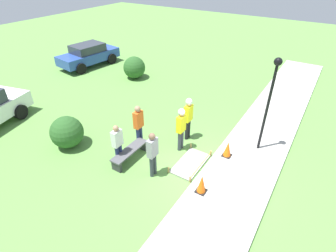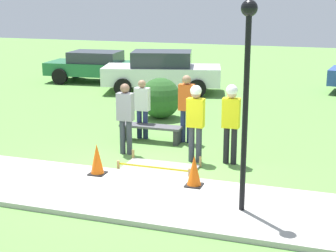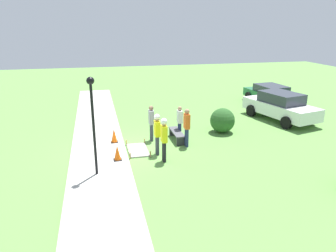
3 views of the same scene
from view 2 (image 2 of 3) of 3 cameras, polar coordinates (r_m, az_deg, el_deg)
name	(u,v)px [view 2 (image 2 of 3)]	position (r m, az deg, el deg)	size (l,w,h in m)	color
ground_plane	(147,177)	(11.30, -2.33, -5.62)	(60.00, 60.00, 0.00)	#5B8E42
sidewalk	(125,194)	(10.24, -4.75, -7.54)	(28.00, 2.41, 0.10)	#ADAAA3
wet_concrete_patch	(160,168)	(11.73, -0.91, -4.68)	(1.72, 0.93, 0.26)	gray
traffic_cone_near_patch	(97,159)	(11.15, -7.87, -3.68)	(0.34, 0.34, 0.67)	black
traffic_cone_far_patch	(194,171)	(10.40, 2.92, -4.98)	(0.34, 0.34, 0.65)	black
park_bench	(151,130)	(13.84, -1.90, -0.45)	(1.70, 0.44, 0.45)	#2D2D33
worker_supervisor	(196,116)	(11.98, 3.07, 1.09)	(0.40, 0.27, 1.85)	#383D47
worker_assistant	(231,116)	(11.92, 7.00, 1.07)	(0.40, 0.27, 1.88)	black
bystander_in_orange_shirt	(186,104)	(13.61, 2.05, 2.41)	(0.40, 0.24, 1.82)	navy
bystander_in_gray_shirt	(142,106)	(14.03, -2.88, 2.25)	(0.40, 0.22, 1.63)	navy
bystander_in_white_shirt	(125,114)	(12.64, -4.74, 1.30)	(0.40, 0.23, 1.77)	#383D47
lamppost_near	(247,76)	(8.82, 8.71, 5.53)	(0.28, 0.28, 3.69)	black
parked_car_green	(96,66)	(23.48, -7.98, 6.63)	(4.50, 2.38, 1.39)	#236B3D
parked_car_white	(162,71)	(20.75, -0.67, 6.08)	(4.97, 2.93, 1.67)	white
shrub_rounded_mid	(160,98)	(16.41, -0.85, 3.12)	(1.30, 1.30, 1.30)	#285623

